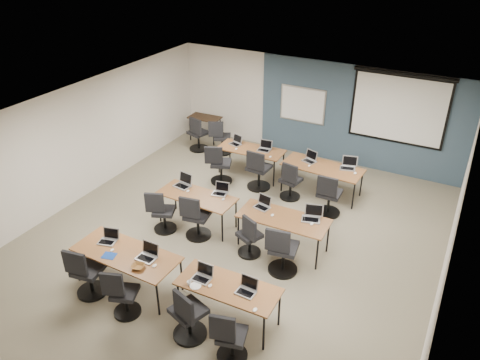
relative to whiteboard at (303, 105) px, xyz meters
The scene contains 58 objects.
floor 4.67m from the whiteboard, 86.12° to the right, with size 8.00×9.00×0.02m, color #6B6354.
ceiling 4.61m from the whiteboard, 86.12° to the right, with size 8.00×9.00×0.02m, color white.
wall_back 0.32m from the whiteboard, 13.87° to the left, with size 8.00×0.04×2.70m, color beige.
wall_front 8.93m from the whiteboard, 88.08° to the right, with size 8.00×0.04×2.70m, color beige.
wall_left 5.77m from the whiteboard, 129.90° to the right, with size 0.04×9.00×2.70m, color beige.
wall_right 6.17m from the whiteboard, 45.83° to the right, with size 0.04×9.00×2.70m, color beige.
blue_accent_panel 1.55m from the whiteboard, ahead, with size 5.50×0.04×2.70m, color #3D5977.
whiteboard is the anchor object (origin of this frame).
projector_screen 2.54m from the whiteboard, ahead, with size 2.40×0.10×1.82m.
training_table_front_left 6.70m from the whiteboard, 95.60° to the right, with size 1.94×0.81×0.73m.
training_table_front_right 6.71m from the whiteboard, 78.37° to the right, with size 1.67×0.70×0.73m.
training_table_mid_left 4.50m from the whiteboard, 98.03° to the right, with size 1.69×0.71×0.73m.
training_table_mid_right 4.57m from the whiteboard, 72.74° to the right, with size 1.79×0.75×0.73m.
training_table_back_left 2.06m from the whiteboard, 109.66° to the right, with size 1.69×0.70×0.73m.
training_table_back_right 2.40m from the whiteboard, 55.54° to the right, with size 1.89×0.79×0.73m.
laptop_0 6.64m from the whiteboard, 99.95° to the right, with size 0.30×0.26×0.23m.
mouse_0 6.79m from the whiteboard, 97.68° to the right, with size 0.06×0.09×0.03m, color white.
task_chair_0 7.31m from the whiteboard, 98.97° to the right, with size 0.53×0.53×1.01m.
laptop_1 6.58m from the whiteboard, 92.03° to the right, with size 0.33×0.28×0.25m.
mouse_1 6.72m from the whiteboard, 89.86° to the right, with size 0.06×0.10×0.04m, color white.
task_chair_1 7.32m from the whiteboard, 92.05° to the right, with size 0.48×0.46×0.95m.
laptop_2 6.64m from the whiteboard, 82.30° to the right, with size 0.30×0.26×0.23m.
mouse_2 6.79m from the whiteboard, 80.68° to the right, with size 0.06×0.09×0.03m, color white.
task_chair_2 7.29m from the whiteboard, 82.22° to the right, with size 0.56×0.54×1.02m.
laptop_3 6.74m from the whiteboard, 75.62° to the right, with size 0.30×0.26×0.23m.
mouse_3 7.11m from the whiteboard, 73.93° to the right, with size 0.06×0.10×0.03m, color white.
task_chair_3 7.49m from the whiteboard, 76.38° to the right, with size 0.48×0.48×0.96m.
laptop_4 4.36m from the whiteboard, 104.80° to the right, with size 0.36×0.30×0.27m.
mouse_4 4.48m from the whiteboard, 101.39° to the right, with size 0.06×0.09×0.03m, color white.
task_chair_4 5.19m from the whiteboard, 103.07° to the right, with size 0.52×0.49×0.97m.
laptop_5 4.14m from the whiteboard, 93.03° to the right, with size 0.31×0.26×0.24m.
mouse_5 4.34m from the whiteboard, 90.46° to the right, with size 0.06×0.09×0.03m, color white.
task_chair_5 4.93m from the whiteboard, 94.61° to the right, with size 0.54×0.54×1.02m.
laptop_6 4.27m from the whiteboard, 78.92° to the right, with size 0.31×0.26×0.23m.
mouse_6 4.54m from the whiteboard, 75.59° to the right, with size 0.06×0.09×0.03m, color white.
task_chair_6 5.02m from the whiteboard, 79.89° to the right, with size 0.50×0.46×0.95m.
laptop_7 4.52m from the whiteboard, 65.74° to the right, with size 0.36×0.30×0.27m.
mouse_7 4.73m from the whiteboard, 65.90° to the right, with size 0.06×0.10×0.04m, color white.
task_chair_7 5.36m from the whiteboard, 72.02° to the right, with size 0.56×0.56×1.04m.
laptop_8 2.15m from the whiteboard, 123.44° to the right, with size 0.31×0.26×0.23m.
mouse_8 2.32m from the whiteboard, 116.01° to the right, with size 0.06×0.10×0.03m, color white.
task_chair_8 2.98m from the whiteboard, 114.33° to the right, with size 0.58×0.55×1.02m.
laptop_9 1.84m from the whiteboard, 100.72° to the right, with size 0.32×0.27×0.24m.
mouse_9 2.12m from the whiteboard, 90.42° to the right, with size 0.06×0.09×0.03m, color white.
task_chair_9 2.58m from the whiteboard, 93.91° to the right, with size 0.58×0.58×1.05m.
laptop_10 2.06m from the whiteboard, 62.09° to the right, with size 0.32×0.27×0.24m.
mouse_10 2.34m from the whiteboard, 63.53° to the right, with size 0.06×0.09×0.03m, color white.
task_chair_10 2.76m from the whiteboard, 73.61° to the right, with size 0.49×0.49×0.97m.
laptop_11 2.55m from the whiteboard, 41.94° to the right, with size 0.35×0.30×0.27m.
mouse_11 2.87m from the whiteboard, 41.97° to the right, with size 0.06×0.10×0.04m, color white.
task_chair_11 3.36m from the whiteboard, 57.22° to the right, with size 0.55×0.55×1.03m.
blue_mousepad 6.92m from the whiteboard, 97.10° to the right, with size 0.23×0.19×0.01m, color navy.
snack_bowl 6.88m from the whiteboard, 91.67° to the right, with size 0.23×0.23×0.06m, color brown.
snack_plate 6.87m from the whiteboard, 82.53° to the right, with size 0.18×0.18×0.01m, color white.
coffee_cup 6.88m from the whiteboard, 83.37° to the right, with size 0.06×0.06×0.05m, color white.
utility_table 2.99m from the whiteboard, 169.89° to the right, with size 0.93×0.52×0.75m.
spare_chair_a 2.47m from the whiteboard, 151.71° to the right, with size 0.56×0.51×0.99m.
spare_chair_b 3.08m from the whiteboard, 155.82° to the right, with size 0.56×0.55×1.03m.
Camera 1 is at (3.88, -7.01, 5.80)m, focal length 35.00 mm.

